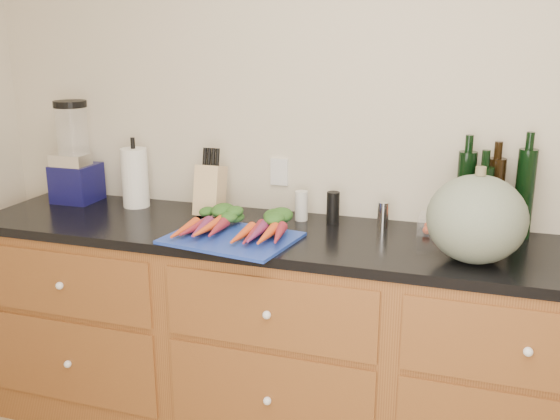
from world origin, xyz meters
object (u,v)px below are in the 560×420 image
(squash, at_px, (477,219))
(blender_appliance, at_px, (74,158))
(carrots, at_px, (236,226))
(paper_towel, at_px, (135,178))
(tomato_box, at_px, (438,225))
(cutting_board, at_px, (232,238))
(knife_block, at_px, (210,190))

(squash, bearing_deg, blender_appliance, 171.42)
(carrots, relative_size, squash, 1.32)
(paper_towel, relative_size, tomato_box, 1.74)
(squash, height_order, tomato_box, squash)
(cutting_board, height_order, tomato_box, tomato_box)
(cutting_board, distance_m, carrots, 0.06)
(carrots, distance_m, tomato_box, 0.81)
(blender_appliance, distance_m, paper_towel, 0.33)
(squash, height_order, paper_towel, squash)
(blender_appliance, height_order, tomato_box, blender_appliance)
(carrots, xyz_separation_m, tomato_box, (0.76, 0.28, -0.00))
(carrots, distance_m, paper_towel, 0.67)
(squash, distance_m, knife_block, 1.16)
(carrots, distance_m, knife_block, 0.34)
(carrots, xyz_separation_m, squash, (0.90, -0.01, 0.12))
(squash, height_order, knife_block, squash)
(squash, distance_m, paper_towel, 1.54)
(knife_block, bearing_deg, carrots, -48.31)
(blender_appliance, height_order, paper_towel, blender_appliance)
(blender_appliance, bearing_deg, knife_block, -1.41)
(carrots, xyz_separation_m, paper_towel, (-0.61, 0.27, 0.10))
(cutting_board, distance_m, squash, 0.92)
(tomato_box, bearing_deg, carrots, -159.93)
(paper_towel, bearing_deg, knife_block, -2.97)
(paper_towel, height_order, tomato_box, paper_towel)
(paper_towel, bearing_deg, cutting_board, -27.79)
(carrots, bearing_deg, cutting_board, -90.00)
(cutting_board, height_order, carrots, carrots)
(knife_block, bearing_deg, squash, -12.93)
(cutting_board, bearing_deg, carrots, 90.00)
(blender_appliance, relative_size, paper_towel, 1.76)
(cutting_board, relative_size, knife_block, 2.18)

